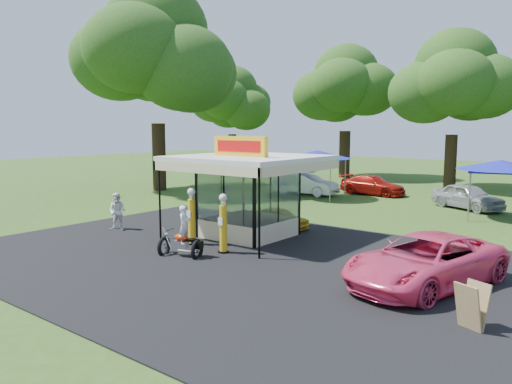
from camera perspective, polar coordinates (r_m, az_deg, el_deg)
ground at (r=15.95m, az=-6.71°, el=-9.16°), size 120.00×120.00×0.00m
asphalt_apron at (r=17.35m, az=-2.00°, el=-7.67°), size 20.00×14.00×0.04m
gas_station_kiosk at (r=20.52m, az=-0.88°, el=-0.28°), size 5.40×5.40×4.18m
gas_pump_left at (r=19.37m, az=-7.35°, el=-2.95°), size 0.42×0.42×2.23m
gas_pump_right at (r=17.97m, az=-3.76°, el=-3.79°), size 0.41×0.41×2.18m
motorcycle at (r=17.69m, az=-8.35°, el=-5.05°), size 1.68×1.13×1.90m
spare_tires at (r=21.05m, az=-6.02°, el=-4.02°), size 0.96×0.75×0.77m
a_frame_sign at (r=12.43m, az=23.42°, el=-11.94°), size 0.66×0.74×1.09m
kiosk_car at (r=22.46m, az=2.69°, el=-2.98°), size 2.82×1.13×0.96m
pink_sedan at (r=15.13m, az=18.78°, el=-7.50°), size 3.79×5.83×1.49m
spectator_west at (r=22.83m, az=-15.53°, el=-2.17°), size 1.01×0.94×1.67m
bg_car_a at (r=33.72m, az=5.70°, el=0.91°), size 4.47×1.80×1.44m
bg_car_b at (r=34.44m, az=13.19°, el=0.76°), size 4.54×2.03×1.29m
bg_car_c at (r=30.05m, az=23.05°, el=-0.48°), size 4.47×3.39×1.42m
tent_west at (r=31.95m, az=6.98°, el=4.23°), size 4.39×4.39×3.07m
tent_east at (r=27.34m, az=26.23°, el=2.74°), size 4.21×4.21×2.94m
oak_far_a at (r=52.64m, az=-2.74°, el=9.83°), size 8.93×8.93×10.58m
oak_far_b at (r=46.01m, az=10.23°, el=10.87°), size 9.69×9.69×11.56m
oak_far_c at (r=39.37m, az=21.69°, el=10.74°), size 9.56×9.56×11.27m
oak_near at (r=36.80m, az=-11.28°, el=14.07°), size 12.30×12.30×14.16m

